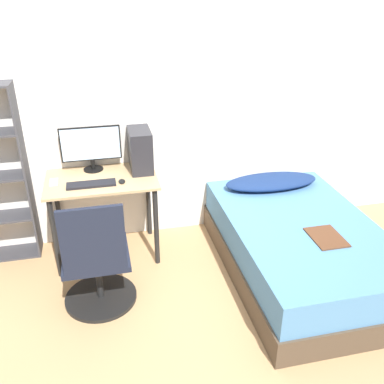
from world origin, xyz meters
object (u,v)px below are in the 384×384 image
bed (299,248)px  keyboard (91,184)px  monitor (91,146)px  office_chair (97,267)px  pc_tower (140,150)px

bed → keyboard: bearing=162.5°
monitor → office_chair: bearing=-92.2°
monitor → pc_tower: monitor is taller
office_chair → monitor: size_ratio=1.83×
monitor → pc_tower: bearing=-12.0°
monitor → keyboard: size_ratio=1.30×
office_chair → bed: size_ratio=0.50×
bed → monitor: (-1.65, 0.85, 0.75)m
bed → monitor: 2.00m
keyboard → monitor: bearing=85.6°
keyboard → pc_tower: bearing=28.1°
office_chair → pc_tower: 1.11m
keyboard → pc_tower: (0.44, 0.24, 0.17)m
monitor → keyboard: (-0.02, -0.33, -0.21)m
office_chair → bed: office_chair is taller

